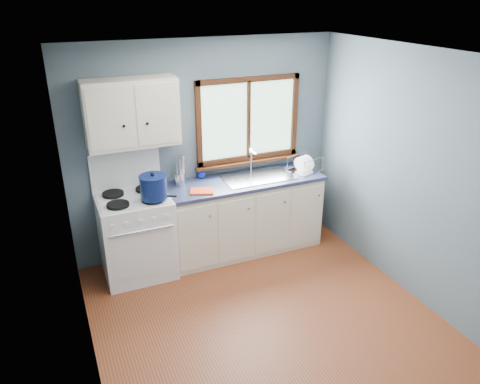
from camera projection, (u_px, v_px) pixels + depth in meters
name	position (u px, v px, depth m)	size (l,w,h in m)	color
floor	(273.00, 329.00, 4.46)	(3.20, 3.60, 0.02)	brown
ceiling	(282.00, 57.00, 3.45)	(3.20, 3.60, 0.02)	white
wall_back	(205.00, 149.00, 5.48)	(3.20, 0.02, 2.50)	slate
wall_front	(437.00, 350.00, 2.43)	(3.20, 0.02, 2.50)	slate
wall_left	(78.00, 249.00, 3.37)	(0.02, 3.60, 2.50)	slate
wall_right	(424.00, 182.00, 4.54)	(0.02, 3.60, 2.50)	slate
gas_range	(136.00, 234.00, 5.15)	(0.76, 0.69, 1.36)	white
base_cabinets	(244.00, 218.00, 5.67)	(1.85, 0.60, 0.88)	beige
countertop	(244.00, 181.00, 5.48)	(1.89, 0.64, 0.04)	#222843
sink	(258.00, 182.00, 5.56)	(0.84, 0.46, 0.44)	silver
window	(248.00, 126.00, 5.55)	(1.36, 0.10, 1.03)	#9EC6A8
upper_cabinets	(132.00, 113.00, 4.79)	(0.95, 0.35, 0.70)	beige
skillet	(154.00, 196.00, 4.88)	(0.39, 0.32, 0.05)	black
stockpot	(154.00, 187.00, 4.84)	(0.34, 0.34, 0.29)	#0C1847
utensil_crock	(180.00, 179.00, 5.28)	(0.14, 0.14, 0.36)	silver
thermos	(182.00, 169.00, 5.32)	(0.08, 0.08, 0.33)	silver
soap_bottle	(201.00, 169.00, 5.43)	(0.09, 0.09, 0.24)	#0D1CB3
dish_towel	(202.00, 191.00, 5.13)	(0.26, 0.19, 0.02)	#DF4622
dish_rack	(304.00, 167.00, 5.71)	(0.44, 0.39, 0.19)	silver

